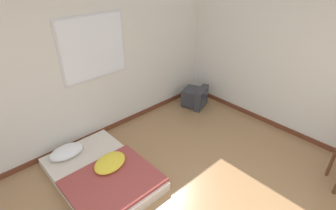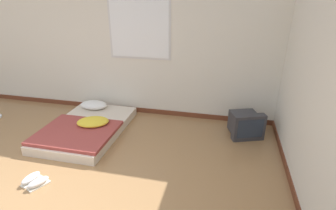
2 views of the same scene
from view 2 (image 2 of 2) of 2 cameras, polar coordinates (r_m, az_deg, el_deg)
The scene contains 4 objects.
wall_back at distance 5.06m, azimuth -11.17°, elevation 12.53°, with size 8.29×0.08×2.60m.
mattress_bed at distance 4.67m, azimuth -17.29°, elevation -4.54°, with size 1.18×1.74×0.29m.
crt_tv at distance 4.50m, azimuth 16.46°, elevation -4.02°, with size 0.59×0.59×0.43m.
sneaker_pair at distance 3.77m, azimuth -27.04°, elevation -14.45°, with size 0.33×0.33×0.10m.
Camera 2 is at (2.04, -1.59, 2.20)m, focal length 28.00 mm.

